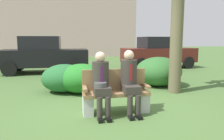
{
  "coord_description": "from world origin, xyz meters",
  "views": [
    {
      "loc": [
        -0.91,
        -4.43,
        1.52
      ],
      "look_at": [
        0.04,
        0.11,
        0.85
      ],
      "focal_mm": 33.6,
      "sensor_mm": 36.0,
      "label": 1
    }
  ],
  "objects": [
    {
      "name": "parked_car_near",
      "position": [
        -1.99,
        5.67,
        0.84
      ],
      "size": [
        3.94,
        1.79,
        1.68
      ],
      "color": "black",
      "rests_on": "ground"
    },
    {
      "name": "shrub_near_bench",
      "position": [
        2.02,
        1.98,
        0.48
      ],
      "size": [
        1.54,
        1.41,
        0.96
      ],
      "primitive_type": "ellipsoid",
      "color": "#32672F",
      "rests_on": "ground"
    },
    {
      "name": "seated_man_right",
      "position": [
        0.32,
        -0.36,
        0.73
      ],
      "size": [
        0.34,
        0.72,
        1.31
      ],
      "color": "#38332D",
      "rests_on": "ground"
    },
    {
      "name": "park_bench",
      "position": [
        0.04,
        -0.24,
        0.4
      ],
      "size": [
        1.38,
        0.44,
        0.9
      ],
      "color": "#99754C",
      "rests_on": "ground"
    },
    {
      "name": "building_backdrop",
      "position": [
        -2.43,
        18.46,
        4.38
      ],
      "size": [
        16.29,
        8.53,
        8.71
      ],
      "color": "#CCA9A6",
      "rests_on": "ground"
    },
    {
      "name": "ground_plane",
      "position": [
        0.0,
        0.0,
        0.0
      ],
      "size": [
        80.0,
        80.0,
        0.0
      ],
      "primitive_type": "plane",
      "color": "#4A6D35"
    },
    {
      "name": "parked_car_far",
      "position": [
        3.89,
        6.22,
        0.84
      ],
      "size": [
        4.01,
        1.96,
        1.68
      ],
      "color": "#591E19",
      "rests_on": "ground"
    },
    {
      "name": "shrub_mid_lawn",
      "position": [
        -0.55,
        1.57,
        0.42
      ],
      "size": [
        1.34,
        1.23,
        0.84
      ],
      "primitive_type": "ellipsoid",
      "color": "#267826",
      "rests_on": "ground"
    },
    {
      "name": "shrub_far_lawn",
      "position": [
        -1.04,
        1.78,
        0.41
      ],
      "size": [
        1.31,
        1.2,
        0.82
      ],
      "primitive_type": "ellipsoid",
      "color": "#276732",
      "rests_on": "ground"
    },
    {
      "name": "seated_man_left",
      "position": [
        -0.28,
        -0.37,
        0.72
      ],
      "size": [
        0.34,
        0.72,
        1.28
      ],
      "color": "#38332D",
      "rests_on": "ground"
    }
  ]
}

